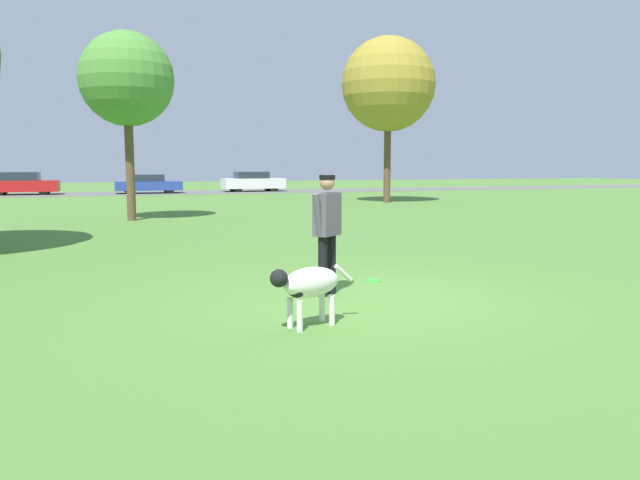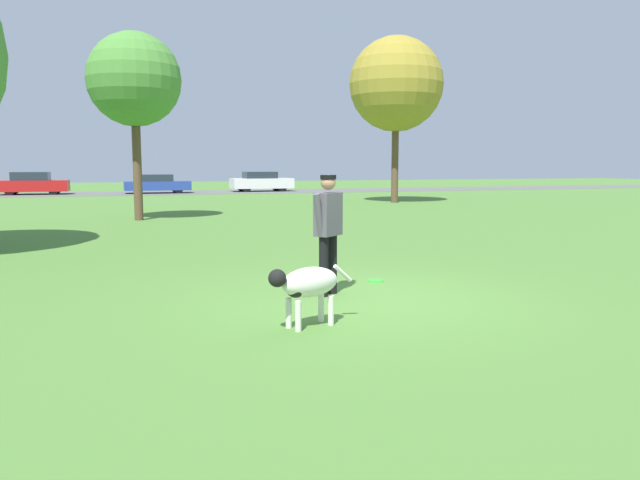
% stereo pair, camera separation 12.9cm
% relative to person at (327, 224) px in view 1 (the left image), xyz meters
% --- Properties ---
extents(ground_plane, '(120.00, 120.00, 0.00)m').
position_rel_person_xyz_m(ground_plane, '(0.38, -0.39, -1.02)').
color(ground_plane, '#4C7A33').
extents(far_road_strip, '(120.00, 6.00, 0.01)m').
position_rel_person_xyz_m(far_road_strip, '(0.38, 33.48, -1.02)').
color(far_road_strip, '#5B5B59').
rests_on(far_road_strip, ground_plane).
extents(person, '(0.61, 0.52, 1.72)m').
position_rel_person_xyz_m(person, '(0.00, 0.00, 0.00)').
color(person, black).
rests_on(person, ground_plane).
extents(dog, '(1.14, 0.56, 0.72)m').
position_rel_person_xyz_m(dog, '(-0.82, -1.60, -0.52)').
color(dog, silver).
rests_on(dog, ground_plane).
extents(frisbee, '(0.26, 0.26, 0.02)m').
position_rel_person_xyz_m(frisbee, '(1.06, 0.74, -1.01)').
color(frisbee, '#33D838').
rests_on(frisbee, ground_plane).
extents(tree_mid_center, '(3.04, 3.04, 6.13)m').
position_rel_person_xyz_m(tree_mid_center, '(-2.04, 13.34, 3.56)').
color(tree_mid_center, brown).
rests_on(tree_mid_center, ground_plane).
extents(tree_far_right, '(4.50, 4.50, 7.91)m').
position_rel_person_xyz_m(tree_far_right, '(10.23, 19.42, 4.62)').
color(tree_far_right, brown).
rests_on(tree_far_right, ground_plane).
extents(parked_car_red, '(4.13, 1.94, 1.39)m').
position_rel_person_xyz_m(parked_car_red, '(-7.43, 33.73, -0.35)').
color(parked_car_red, red).
rests_on(parked_car_red, ground_plane).
extents(parked_car_blue, '(4.13, 1.81, 1.21)m').
position_rel_person_xyz_m(parked_car_blue, '(-0.07, 33.12, -0.42)').
color(parked_car_blue, '#284293').
rests_on(parked_car_blue, ground_plane).
extents(parked_car_white, '(4.19, 1.85, 1.35)m').
position_rel_person_xyz_m(parked_car_white, '(6.92, 33.64, -0.35)').
color(parked_car_white, white).
rests_on(parked_car_white, ground_plane).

